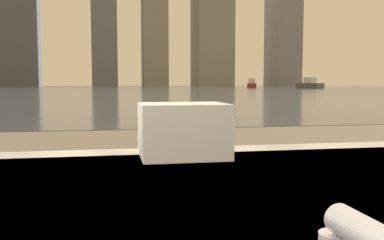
% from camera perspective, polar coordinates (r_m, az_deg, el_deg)
% --- Properties ---
extents(towel_stack, '(0.26, 0.22, 0.16)m').
position_cam_1_polar(towel_stack, '(1.28, -1.21, -1.34)').
color(towel_stack, white).
rests_on(towel_stack, bathtub).
extents(harbor_water, '(180.00, 110.00, 0.01)m').
position_cam_1_polar(harbor_water, '(62.33, -10.54, 4.07)').
color(harbor_water, slate).
rests_on(harbor_water, ground_plane).
extents(harbor_boat_1, '(3.25, 5.13, 1.82)m').
position_cam_1_polar(harbor_boat_1, '(74.42, 15.43, 4.59)').
color(harbor_boat_1, '#4C4C51').
rests_on(harbor_boat_1, harbor_water).
extents(harbor_boat_2, '(2.95, 4.97, 1.76)m').
position_cam_1_polar(harbor_boat_2, '(81.78, 7.95, 4.71)').
color(harbor_boat_2, maroon).
rests_on(harbor_boat_2, harbor_water).
extents(skyline_tower_2, '(6.56, 11.28, 39.79)m').
position_cam_1_polar(skyline_tower_2, '(119.87, -11.64, 13.94)').
color(skyline_tower_2, slate).
rests_on(skyline_tower_2, ground_plane).
extents(skyline_tower_5, '(7.29, 11.31, 34.47)m').
position_cam_1_polar(skyline_tower_5, '(129.30, 12.04, 12.07)').
color(skyline_tower_5, slate).
rests_on(skyline_tower_5, ground_plane).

